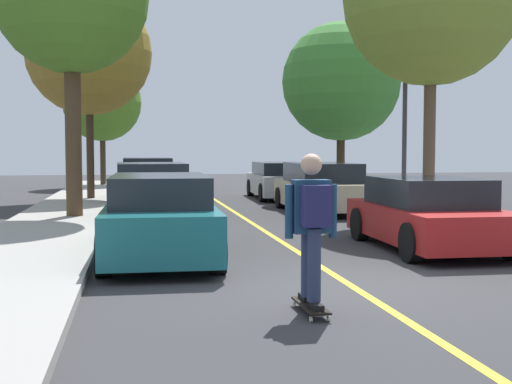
{
  "coord_description": "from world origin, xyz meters",
  "views": [
    {
      "loc": [
        -2.77,
        -8.33,
        1.79
      ],
      "look_at": [
        -0.27,
        5.54,
        0.89
      ],
      "focal_mm": 46.99,
      "sensor_mm": 36.0,
      "label": 1
    }
  ],
  "objects_px": {
    "parked_car_left_farthest": "(145,176)",
    "skateboarder": "(312,220)",
    "street_tree_right_near": "(341,82)",
    "street_tree_left_far": "(102,102)",
    "parked_car_left_far": "(147,181)",
    "parked_car_left_near": "(151,192)",
    "skateboard": "(311,306)",
    "parked_car_right_nearest": "(428,215)",
    "parked_car_right_far": "(280,180)",
    "street_tree_left_near": "(89,52)",
    "parked_car_left_nearest": "(160,218)",
    "streetlamp": "(405,86)",
    "parked_car_right_near": "(321,188)"
  },
  "relations": [
    {
      "from": "parked_car_left_farthest",
      "to": "skateboarder",
      "type": "xyz_separation_m",
      "value": [
        1.48,
        -21.17,
        0.33
      ]
    },
    {
      "from": "street_tree_right_near",
      "to": "skateboarder",
      "type": "relative_size",
      "value": 3.69
    },
    {
      "from": "street_tree_left_far",
      "to": "street_tree_right_near",
      "type": "relative_size",
      "value": 0.94
    },
    {
      "from": "street_tree_right_near",
      "to": "parked_car_left_far",
      "type": "bearing_deg",
      "value": 179.08
    },
    {
      "from": "parked_car_left_near",
      "to": "skateboard",
      "type": "bearing_deg",
      "value": -81.68
    },
    {
      "from": "street_tree_left_far",
      "to": "street_tree_right_near",
      "type": "xyz_separation_m",
      "value": [
        8.56,
        -9.77,
        0.15
      ]
    },
    {
      "from": "parked_car_right_nearest",
      "to": "parked_car_right_far",
      "type": "height_order",
      "value": "parked_car_right_far"
    },
    {
      "from": "parked_car_right_nearest",
      "to": "street_tree_left_near",
      "type": "relative_size",
      "value": 0.58
    },
    {
      "from": "parked_car_left_farthest",
      "to": "street_tree_right_near",
      "type": "distance_m",
      "value": 9.39
    },
    {
      "from": "parked_car_left_nearest",
      "to": "skateboarder",
      "type": "bearing_deg",
      "value": -69.53
    },
    {
      "from": "parked_car_right_nearest",
      "to": "streetlamp",
      "type": "bearing_deg",
      "value": 71.79
    },
    {
      "from": "street_tree_left_near",
      "to": "street_tree_right_near",
      "type": "height_order",
      "value": "street_tree_left_near"
    },
    {
      "from": "street_tree_left_far",
      "to": "skateboarder",
      "type": "bearing_deg",
      "value": -82.41
    },
    {
      "from": "street_tree_left_far",
      "to": "skateboarder",
      "type": "xyz_separation_m",
      "value": [
        3.37,
        -25.29,
        -2.95
      ]
    },
    {
      "from": "parked_car_left_far",
      "to": "parked_car_left_farthest",
      "type": "relative_size",
      "value": 0.91
    },
    {
      "from": "street_tree_right_near",
      "to": "skateboarder",
      "type": "bearing_deg",
      "value": -108.48
    },
    {
      "from": "parked_car_left_far",
      "to": "streetlamp",
      "type": "height_order",
      "value": "streetlamp"
    },
    {
      "from": "parked_car_right_nearest",
      "to": "skateboarder",
      "type": "height_order",
      "value": "skateboarder"
    },
    {
      "from": "street_tree_left_near",
      "to": "parked_car_right_nearest",
      "type": "bearing_deg",
      "value": -61.16
    },
    {
      "from": "street_tree_right_near",
      "to": "skateboarder",
      "type": "xyz_separation_m",
      "value": [
        -5.19,
        -15.52,
        -3.1
      ]
    },
    {
      "from": "parked_car_right_nearest",
      "to": "parked_car_right_near",
      "type": "xyz_separation_m",
      "value": [
        -0.0,
        7.08,
        0.08
      ]
    },
    {
      "from": "parked_car_left_far",
      "to": "parked_car_right_nearest",
      "type": "height_order",
      "value": "parked_car_left_far"
    },
    {
      "from": "parked_car_left_nearest",
      "to": "parked_car_right_nearest",
      "type": "relative_size",
      "value": 1.04
    },
    {
      "from": "parked_car_left_farthest",
      "to": "street_tree_left_near",
      "type": "distance_m",
      "value": 6.73
    },
    {
      "from": "parked_car_left_far",
      "to": "parked_car_left_nearest",
      "type": "bearing_deg",
      "value": -90.0
    },
    {
      "from": "street_tree_left_far",
      "to": "parked_car_right_far",
      "type": "bearing_deg",
      "value": -51.77
    },
    {
      "from": "parked_car_right_far",
      "to": "street_tree_left_near",
      "type": "bearing_deg",
      "value": -176.2
    },
    {
      "from": "skateboard",
      "to": "skateboarder",
      "type": "xyz_separation_m",
      "value": [
        0.0,
        -0.04,
        0.94
      ]
    },
    {
      "from": "street_tree_left_near",
      "to": "skateboard",
      "type": "bearing_deg",
      "value": -78.36
    },
    {
      "from": "parked_car_left_far",
      "to": "parked_car_right_near",
      "type": "relative_size",
      "value": 0.94
    },
    {
      "from": "street_tree_left_far",
      "to": "street_tree_left_near",
      "type": "bearing_deg",
      "value": -90.0
    },
    {
      "from": "parked_car_right_near",
      "to": "skateboard",
      "type": "xyz_separation_m",
      "value": [
        -3.3,
        -11.31,
        -0.62
      ]
    },
    {
      "from": "parked_car_right_far",
      "to": "parked_car_left_farthest",
      "type": "bearing_deg",
      "value": 137.78
    },
    {
      "from": "streetlamp",
      "to": "skateboarder",
      "type": "relative_size",
      "value": 3.53
    },
    {
      "from": "parked_car_right_near",
      "to": "street_tree_left_near",
      "type": "height_order",
      "value": "street_tree_left_near"
    },
    {
      "from": "street_tree_left_near",
      "to": "skateboarder",
      "type": "bearing_deg",
      "value": -78.38
    },
    {
      "from": "street_tree_left_near",
      "to": "parked_car_left_nearest",
      "type": "bearing_deg",
      "value": -81.36
    },
    {
      "from": "parked_car_left_near",
      "to": "parked_car_right_nearest",
      "type": "bearing_deg",
      "value": -50.96
    },
    {
      "from": "street_tree_left_near",
      "to": "skateboarder",
      "type": "height_order",
      "value": "street_tree_left_near"
    },
    {
      "from": "parked_car_left_near",
      "to": "parked_car_left_farthest",
      "type": "xyz_separation_m",
      "value": [
        0.0,
        11.0,
        -0.0
      ]
    },
    {
      "from": "parked_car_left_nearest",
      "to": "streetlamp",
      "type": "xyz_separation_m",
      "value": [
        6.53,
        5.61,
        2.76
      ]
    },
    {
      "from": "parked_car_left_nearest",
      "to": "streetlamp",
      "type": "relative_size",
      "value": 0.74
    },
    {
      "from": "parked_car_right_near",
      "to": "parked_car_right_far",
      "type": "bearing_deg",
      "value": 89.99
    },
    {
      "from": "streetlamp",
      "to": "parked_car_right_near",
      "type": "bearing_deg",
      "value": 134.81
    },
    {
      "from": "parked_car_left_nearest",
      "to": "parked_car_left_farthest",
      "type": "relative_size",
      "value": 0.93
    },
    {
      "from": "parked_car_right_nearest",
      "to": "parked_car_left_near",
      "type": "bearing_deg",
      "value": 129.04
    },
    {
      "from": "parked_car_left_nearest",
      "to": "streetlamp",
      "type": "distance_m",
      "value": 9.04
    },
    {
      "from": "parked_car_left_far",
      "to": "parked_car_right_far",
      "type": "height_order",
      "value": "parked_car_left_far"
    },
    {
      "from": "parked_car_left_near",
      "to": "parked_car_left_far",
      "type": "xyz_separation_m",
      "value": [
        -0.0,
        5.46,
        0.03
      ]
    },
    {
      "from": "parked_car_left_farthest",
      "to": "skateboarder",
      "type": "relative_size",
      "value": 2.81
    }
  ]
}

